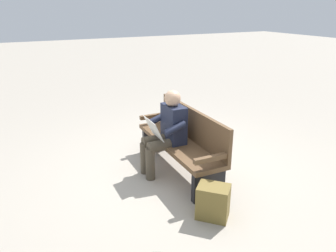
% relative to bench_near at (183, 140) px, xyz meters
% --- Properties ---
extents(ground_plane, '(40.00, 40.00, 0.00)m').
position_rel_bench_near_xyz_m(ground_plane, '(0.00, 0.07, -0.46)').
color(ground_plane, '#A89E8E').
extents(bench_near, '(1.81, 0.53, 0.90)m').
position_rel_bench_near_xyz_m(bench_near, '(0.00, 0.00, 0.00)').
color(bench_near, brown).
rests_on(bench_near, ground).
extents(person_seated, '(0.58, 0.58, 1.18)m').
position_rel_bench_near_xyz_m(person_seated, '(0.06, 0.23, 0.17)').
color(person_seated, '#1E2338').
rests_on(person_seated, ground).
extents(backpack, '(0.43, 0.43, 0.39)m').
position_rel_bench_near_xyz_m(backpack, '(-1.12, 0.25, -0.27)').
color(backpack, brown).
rests_on(backpack, ground).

